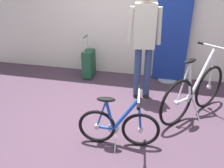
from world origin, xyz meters
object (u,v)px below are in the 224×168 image
display_bike_left (194,92)px  floor_banner_stand (172,37)px  rolling_suitcase (89,64)px  visitor_near_wall (145,37)px  folding_bike_foreground (118,125)px

display_bike_left → floor_banner_stand: bearing=107.5°
rolling_suitcase → display_bike_left: bearing=-27.2°
floor_banner_stand → display_bike_left: size_ratio=1.61×
visitor_near_wall → folding_bike_foreground: bearing=-95.7°
folding_bike_foreground → visitor_near_wall: bearing=84.3°
folding_bike_foreground → rolling_suitcase: size_ratio=1.19×
display_bike_left → rolling_suitcase: size_ratio=1.40×
floor_banner_stand → rolling_suitcase: size_ratio=2.26×
folding_bike_foreground → visitor_near_wall: size_ratio=0.55×
display_bike_left → visitor_near_wall: 1.10m
floor_banner_stand → visitor_near_wall: 0.91m
floor_banner_stand → visitor_near_wall: floor_banner_stand is taller
folding_bike_foreground → visitor_near_wall: 1.50m
floor_banner_stand → folding_bike_foreground: bearing=-105.0°
floor_banner_stand → folding_bike_foreground: floor_banner_stand is taller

